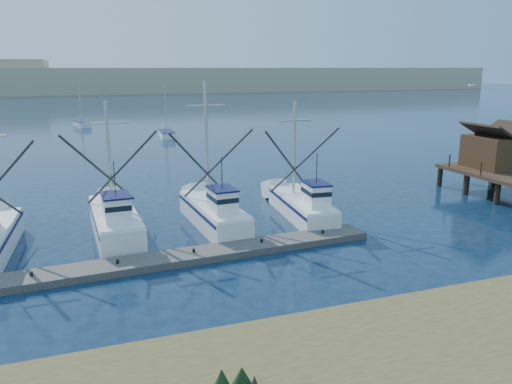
% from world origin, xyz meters
% --- Properties ---
extents(ground, '(500.00, 500.00, 0.00)m').
position_xyz_m(ground, '(0.00, 0.00, 0.00)').
color(ground, '#0B1E33').
rests_on(ground, ground).
extents(floating_dock, '(29.06, 3.64, 0.39)m').
position_xyz_m(floating_dock, '(-9.46, 5.17, 0.19)').
color(floating_dock, '#55524C').
rests_on(floating_dock, ground).
extents(dune_ridge, '(360.00, 60.00, 10.00)m').
position_xyz_m(dune_ridge, '(0.00, 210.00, 5.00)').
color(dune_ridge, tan).
rests_on(dune_ridge, ground).
extents(trawler_fleet, '(28.82, 9.80, 9.24)m').
position_xyz_m(trawler_fleet, '(-10.22, 10.48, 0.96)').
color(trawler_fleet, white).
rests_on(trawler_fleet, ground).
extents(sailboat_near, '(2.16, 5.37, 8.10)m').
position_xyz_m(sailboat_near, '(1.67, 54.17, 0.50)').
color(sailboat_near, white).
rests_on(sailboat_near, ground).
extents(sailboat_far, '(2.96, 5.57, 8.10)m').
position_xyz_m(sailboat_far, '(-9.88, 73.11, 0.50)').
color(sailboat_far, white).
rests_on(sailboat_far, ground).
extents(flying_gull, '(0.99, 0.18, 0.18)m').
position_xyz_m(flying_gull, '(17.14, 10.97, 8.74)').
color(flying_gull, white).
rests_on(flying_gull, ground).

